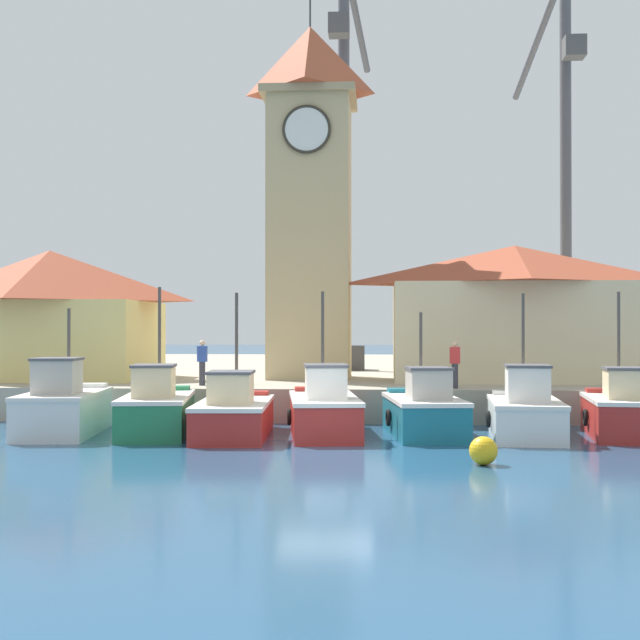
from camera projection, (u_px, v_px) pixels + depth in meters
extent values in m
plane|color=navy|center=(325.00, 450.00, 23.31)|extent=(300.00, 300.00, 0.00)
cube|color=#A89E89|center=(355.00, 375.00, 49.68)|extent=(120.00, 40.00, 1.16)
cube|color=silver|center=(64.00, 415.00, 26.83)|extent=(2.50, 4.93, 1.17)
cube|color=silver|center=(80.00, 387.00, 28.95)|extent=(1.74, 0.79, 0.24)
cube|color=silver|center=(64.00, 394.00, 26.83)|extent=(2.57, 4.99, 0.12)
cube|color=#B2ADA3|center=(57.00, 377.00, 26.01)|extent=(1.34, 1.55, 0.98)
cube|color=#4C4C51|center=(57.00, 359.00, 26.02)|extent=(1.43, 1.63, 0.08)
cylinder|color=#4C4742|center=(69.00, 349.00, 27.44)|extent=(0.10, 0.10, 2.53)
torus|color=black|center=(30.00, 414.00, 27.02)|extent=(0.18, 0.53, 0.52)
cube|color=#237A4C|center=(157.00, 416.00, 26.88)|extent=(2.56, 5.16, 1.08)
cube|color=#237A4C|center=(165.00, 390.00, 29.10)|extent=(1.67, 0.82, 0.24)
cube|color=silver|center=(157.00, 397.00, 26.89)|extent=(2.63, 5.22, 0.12)
cube|color=beige|center=(154.00, 382.00, 26.03)|extent=(1.33, 1.63, 0.88)
cube|color=#4C4C51|center=(154.00, 366.00, 26.03)|extent=(1.42, 1.72, 0.08)
cylinder|color=#4C4742|center=(159.00, 340.00, 27.52)|extent=(0.10, 0.10, 3.30)
torus|color=black|center=(124.00, 416.00, 27.05)|extent=(0.19, 0.53, 0.52)
cube|color=#AD2823|center=(234.00, 420.00, 26.35)|extent=(2.30, 5.29, 0.94)
cube|color=#AD2823|center=(242.00, 395.00, 28.69)|extent=(1.73, 0.70, 0.24)
cube|color=silver|center=(234.00, 403.00, 26.35)|extent=(2.36, 5.35, 0.12)
cube|color=beige|center=(231.00, 389.00, 25.45)|extent=(1.29, 1.62, 0.85)
cube|color=#4C4C51|center=(231.00, 372.00, 25.45)|extent=(1.37, 1.71, 0.08)
cylinder|color=#4C4742|center=(237.00, 346.00, 27.02)|extent=(0.10, 0.10, 3.23)
torus|color=black|center=(199.00, 420.00, 26.62)|extent=(0.15, 0.53, 0.52)
cube|color=#AD2823|center=(324.00, 418.00, 26.64)|extent=(2.52, 5.35, 1.05)
cube|color=#AD2823|center=(320.00, 391.00, 28.97)|extent=(1.68, 0.80, 0.24)
cube|color=silver|center=(324.00, 398.00, 26.64)|extent=(2.59, 5.41, 0.12)
cube|color=beige|center=(326.00, 383.00, 25.75)|extent=(1.32, 1.67, 0.92)
cube|color=#4C4C51|center=(326.00, 366.00, 25.75)|extent=(1.41, 1.76, 0.08)
cylinder|color=#4C4742|center=(323.00, 343.00, 27.30)|extent=(0.10, 0.10, 3.17)
torus|color=black|center=(289.00, 417.00, 26.84)|extent=(0.18, 0.53, 0.52)
cube|color=#196B7F|center=(424.00, 418.00, 26.53)|extent=(2.45, 4.81, 1.03)
cube|color=#196B7F|center=(413.00, 392.00, 28.60)|extent=(1.70, 0.79, 0.24)
cube|color=silver|center=(424.00, 399.00, 26.54)|extent=(2.52, 4.88, 0.12)
cube|color=#B2ADA3|center=(429.00, 385.00, 25.74)|extent=(1.31, 1.51, 0.86)
cube|color=#4C4C51|center=(428.00, 368.00, 25.74)|extent=(1.40, 1.60, 0.08)
cylinder|color=#4C4742|center=(421.00, 354.00, 27.13)|extent=(0.10, 0.10, 2.55)
torus|color=black|center=(388.00, 418.00, 26.72)|extent=(0.18, 0.53, 0.52)
cube|color=silver|center=(525.00, 421.00, 26.05)|extent=(2.24, 4.65, 1.00)
cube|color=silver|center=(519.00, 394.00, 28.05)|extent=(1.68, 0.71, 0.24)
cube|color=silver|center=(525.00, 402.00, 26.05)|extent=(2.30, 4.72, 0.12)
cube|color=silver|center=(527.00, 385.00, 25.27)|extent=(1.25, 1.43, 0.98)
cube|color=#4C4C51|center=(527.00, 366.00, 25.28)|extent=(1.34, 1.52, 0.08)
cylinder|color=#4C4742|center=(523.00, 346.00, 26.63)|extent=(0.10, 0.10, 3.14)
torus|color=black|center=(488.00, 419.00, 26.41)|extent=(0.15, 0.53, 0.52)
cube|color=#AD2823|center=(622.00, 419.00, 26.22)|extent=(2.28, 4.36, 1.07)
cube|color=#AD2823|center=(612.00, 392.00, 28.05)|extent=(1.64, 0.76, 0.24)
cube|color=silver|center=(622.00, 399.00, 26.23)|extent=(2.35, 4.43, 0.12)
cube|color=beige|center=(626.00, 384.00, 25.51)|extent=(1.24, 1.37, 0.83)
cube|color=#4C4C51|center=(626.00, 369.00, 25.52)|extent=(1.33, 1.45, 0.08)
cylinder|color=#4C4742|center=(619.00, 344.00, 26.76)|extent=(0.10, 0.10, 3.13)
torus|color=black|center=(585.00, 417.00, 26.60)|extent=(0.17, 0.53, 0.52)
cube|color=tan|center=(310.00, 240.00, 36.49)|extent=(3.28, 3.28, 11.34)
cube|color=tan|center=(310.00, 99.00, 36.55)|extent=(3.78, 3.78, 0.30)
pyramid|color=#B25133|center=(310.00, 61.00, 36.56)|extent=(3.78, 3.78, 2.82)
cylinder|color=white|center=(307.00, 129.00, 34.84)|extent=(1.80, 0.12, 1.80)
torus|color=#332D23|center=(307.00, 129.00, 34.80)|extent=(1.92, 0.12, 1.92)
cylinder|color=#3F3F3F|center=(310.00, 7.00, 36.58)|extent=(0.08, 0.08, 1.60)
cube|color=#E5D17A|center=(49.00, 340.00, 36.19)|extent=(8.10, 6.09, 3.13)
pyramid|color=#A3472D|center=(50.00, 276.00, 36.22)|extent=(8.50, 6.49, 2.09)
cube|color=beige|center=(515.00, 332.00, 34.79)|extent=(9.43, 5.33, 3.78)
pyramid|color=#A3472D|center=(515.00, 265.00, 34.82)|extent=(9.83, 5.73, 1.51)
cube|color=#353539|center=(344.00, 358.00, 43.71)|extent=(2.00, 2.00, 1.20)
cylinder|color=#4C4C51|center=(344.00, 160.00, 43.81)|extent=(0.56, 0.56, 18.31)
cylinder|color=#4C4C51|center=(356.00, 17.00, 47.33)|extent=(1.42, 7.20, 4.08)
cube|color=#4C4C4C|center=(339.00, 26.00, 42.66)|extent=(1.00, 1.00, 1.00)
cube|color=#353539|center=(566.00, 358.00, 43.79)|extent=(2.00, 2.00, 1.20)
cylinder|color=#4C4C51|center=(566.00, 173.00, 43.87)|extent=(0.56, 0.56, 17.06)
cylinder|color=#4C4C51|center=(538.00, 39.00, 48.29)|extent=(1.53, 8.83, 4.49)
cube|color=#4C4C4C|center=(574.00, 47.00, 42.67)|extent=(1.00, 1.00, 1.00)
sphere|color=gold|center=(483.00, 451.00, 20.81)|extent=(0.67, 0.67, 0.67)
cylinder|color=#33333D|center=(455.00, 376.00, 30.22)|extent=(0.22, 0.22, 0.85)
cube|color=red|center=(455.00, 355.00, 30.22)|extent=(0.34, 0.22, 0.56)
sphere|color=beige|center=(455.00, 344.00, 30.23)|extent=(0.20, 0.20, 0.20)
cylinder|color=#33333D|center=(202.00, 374.00, 31.80)|extent=(0.22, 0.22, 0.85)
cube|color=#2D4CA5|center=(202.00, 354.00, 31.80)|extent=(0.34, 0.22, 0.56)
sphere|color=beige|center=(202.00, 343.00, 31.81)|extent=(0.20, 0.20, 0.20)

